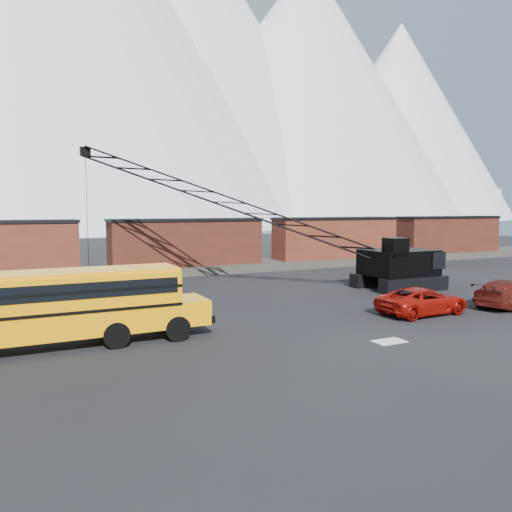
{
  "coord_description": "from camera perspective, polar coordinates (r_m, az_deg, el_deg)",
  "views": [
    {
      "loc": [
        -13.99,
        -20.4,
        5.73
      ],
      "look_at": [
        -1.33,
        5.37,
        3.0
      ],
      "focal_mm": 35.0,
      "sensor_mm": 36.0,
      "label": 1
    }
  ],
  "objects": [
    {
      "name": "school_bus",
      "position": [
        22.12,
        -21.03,
        -5.18
      ],
      "size": [
        11.65,
        2.65,
        3.19
      ],
      "color": "#FB9C05",
      "rests_on": "ground"
    },
    {
      "name": "boxcar_east_near",
      "position": [
        52.02,
        9.1,
        2.09
      ],
      "size": [
        13.7,
        3.1,
        4.17
      ],
      "color": "#4D1D16",
      "rests_on": "gravel_berm"
    },
    {
      "name": "snow_patch",
      "position": [
        22.62,
        15.0,
        -9.4
      ],
      "size": [
        1.4,
        0.9,
        0.02
      ],
      "primitive_type": "cube",
      "color": "silver",
      "rests_on": "ground"
    },
    {
      "name": "boxcar_east_far",
      "position": [
        62.63,
        21.16,
        2.35
      ],
      "size": [
        13.7,
        3.1,
        4.17
      ],
      "color": "#541E17",
      "rests_on": "gravel_berm"
    },
    {
      "name": "ground",
      "position": [
        25.4,
        8.14,
        -7.66
      ],
      "size": [
        160.0,
        160.0,
        0.0
      ],
      "primitive_type": "plane",
      "color": "black",
      "rests_on": "ground"
    },
    {
      "name": "mountain_ridge",
      "position": [
        316.02,
        -23.05,
        20.96
      ],
      "size": [
        800.0,
        340.0,
        240.0
      ],
      "color": "white",
      "rests_on": "ground"
    },
    {
      "name": "maroon_suv",
      "position": [
        32.88,
        26.82,
        -3.8
      ],
      "size": [
        5.82,
        3.5,
        1.58
      ],
      "primitive_type": "imported",
      "rotation": [
        0.0,
        0.0,
        1.82
      ],
      "color": "#50140E",
      "rests_on": "ground"
    },
    {
      "name": "boxcar_mid",
      "position": [
        44.75,
        -7.88,
        1.58
      ],
      "size": [
        13.7,
        3.1,
        4.17
      ],
      "color": "#541E17",
      "rests_on": "gravel_berm"
    },
    {
      "name": "crawler_crane",
      "position": [
        35.1,
        -2.46,
        5.88
      ],
      "size": [
        23.3,
        12.02,
        10.2
      ],
      "color": "black",
      "rests_on": "ground"
    },
    {
      "name": "red_pickup",
      "position": [
        28.7,
        18.5,
        -4.88
      ],
      "size": [
        5.33,
        2.57,
        1.46
      ],
      "primitive_type": "imported",
      "rotation": [
        0.0,
        0.0,
        1.6
      ],
      "color": "#970E07",
      "rests_on": "ground"
    },
    {
      "name": "gravel_berm",
      "position": [
        44.98,
        -7.84,
        -1.49
      ],
      "size": [
        120.0,
        5.0,
        0.7
      ],
      "primitive_type": "cube",
      "color": "#454039",
      "rests_on": "ground"
    }
  ]
}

